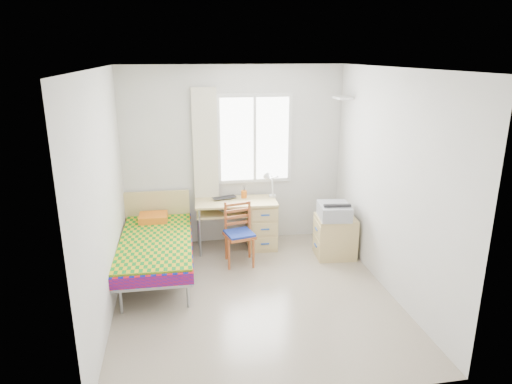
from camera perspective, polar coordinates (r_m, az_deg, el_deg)
floor at (r=5.53m, az=-0.16°, el=-12.82°), size 3.50×3.50×0.00m
ceiling at (r=4.80m, az=-0.19°, el=15.22°), size 3.50×3.50×0.00m
wall_back at (r=6.69m, az=-2.75°, el=4.46°), size 3.20×0.00×3.20m
wall_left at (r=5.00m, az=-18.54°, el=-0.74°), size 0.00×3.50×3.50m
wall_right at (r=5.50m, az=16.47°, el=1.02°), size 0.00×3.50×3.50m
window at (r=6.66m, az=-0.18°, el=6.63°), size 1.10×0.04×1.30m
curtain at (r=6.55m, az=-6.35°, el=5.45°), size 0.35×0.05×1.70m
floating_shelf at (r=6.57m, az=10.81°, el=11.48°), size 0.20×0.32×0.03m
bed at (r=6.03m, az=-12.39°, el=-6.24°), size 0.95×1.97×0.85m
desk at (r=6.67m, az=0.10°, el=-3.66°), size 1.18×0.59×0.72m
chair at (r=6.16m, az=-2.09°, el=-4.70°), size 0.43×0.43×0.84m
cabinet at (r=6.50m, az=9.82°, el=-5.51°), size 0.57×0.51×0.58m
printer at (r=6.33m, az=9.75°, el=-2.33°), size 0.46×0.52×0.20m
laptop at (r=6.57m, az=-3.82°, el=-0.88°), size 0.39×0.31×0.03m
pen_cup at (r=6.64m, az=-1.51°, el=-0.28°), size 0.10×0.10×0.11m
task_lamp at (r=6.49m, az=1.75°, el=1.22°), size 0.23×0.32×0.42m
book at (r=6.57m, az=-4.72°, el=-2.25°), size 0.21×0.24×0.02m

